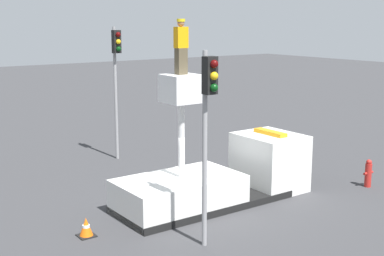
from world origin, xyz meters
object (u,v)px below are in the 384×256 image
(worker, at_px, (181,47))
(traffic_light_across, at_px, (116,67))
(fire_hydrant, at_px, (368,173))
(traffic_cone_rear, at_px, (86,228))
(traffic_light_pole, at_px, (208,111))
(bucket_truck, at_px, (220,178))

(worker, relative_size, traffic_light_across, 0.29)
(worker, bearing_deg, traffic_light_across, 78.57)
(fire_hydrant, relative_size, traffic_cone_rear, 1.88)
(traffic_light_pole, bearing_deg, fire_hydrant, 5.56)
(traffic_light_across, bearing_deg, fire_hydrant, -57.95)
(worker, distance_m, traffic_cone_rear, 6.27)
(worker, height_order, traffic_light_pole, worker)
(bucket_truck, bearing_deg, traffic_cone_rear, -178.08)
(traffic_cone_rear, bearing_deg, traffic_light_across, 55.92)
(bucket_truck, height_order, traffic_light_across, traffic_light_across)
(bucket_truck, relative_size, traffic_light_across, 1.21)
(bucket_truck, relative_size, fire_hydrant, 6.69)
(traffic_light_across, bearing_deg, traffic_light_pole, -104.18)
(bucket_truck, xyz_separation_m, worker, (-1.63, 0.00, 4.59))
(bucket_truck, bearing_deg, traffic_light_across, 91.36)
(traffic_cone_rear, bearing_deg, worker, 2.80)
(fire_hydrant, bearing_deg, worker, 164.35)
(traffic_light_across, relative_size, fire_hydrant, 5.55)
(traffic_light_pole, bearing_deg, bucket_truck, 46.33)
(worker, relative_size, traffic_cone_rear, 3.04)
(traffic_light_pole, distance_m, fire_hydrant, 9.02)
(bucket_truck, xyz_separation_m, fire_hydrant, (5.62, -2.03, -0.32))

